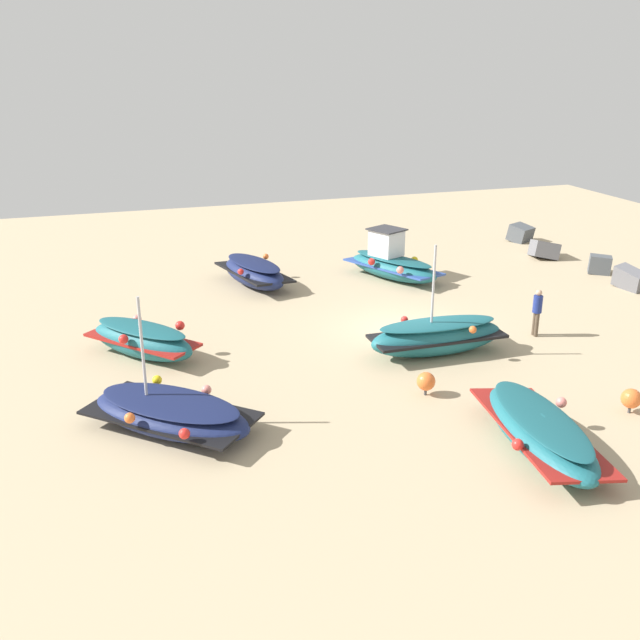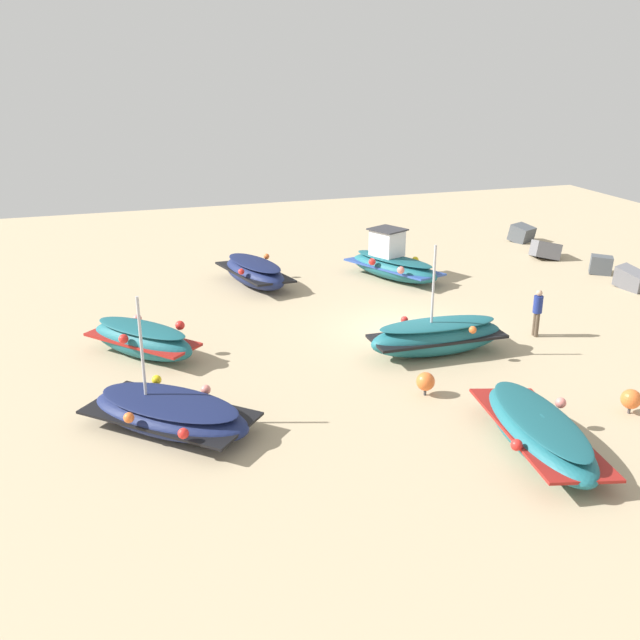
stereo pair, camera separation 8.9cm
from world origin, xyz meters
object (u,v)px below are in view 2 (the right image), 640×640
at_px(fishing_boat_1, 393,263).
at_px(mooring_buoy_1, 631,399).
at_px(fishing_boat_0, 539,431).
at_px(fishing_boat_5, 255,272).
at_px(fishing_boat_4, 142,339).
at_px(mooring_buoy_0, 425,382).
at_px(person_walking, 537,310).
at_px(fishing_boat_2, 170,413).
at_px(fishing_boat_3, 437,336).

bearing_deg(fishing_boat_1, mooring_buoy_1, 158.95).
height_order(fishing_boat_0, fishing_boat_5, fishing_boat_5).
xyz_separation_m(fishing_boat_4, mooring_buoy_1, (8.24, 12.41, -0.15)).
distance_m(fishing_boat_5, mooring_buoy_0, 12.24).
bearing_deg(person_walking, fishing_boat_1, -71.69).
xyz_separation_m(fishing_boat_2, mooring_buoy_1, (2.96, 12.16, -0.04)).
relative_size(fishing_boat_0, fishing_boat_3, 1.12).
height_order(fishing_boat_5, mooring_buoy_1, fishing_boat_5).
bearing_deg(mooring_buoy_1, fishing_boat_2, -103.67).
height_order(fishing_boat_2, mooring_buoy_0, fishing_boat_2).
bearing_deg(person_walking, fishing_boat_0, 61.28).
height_order(fishing_boat_1, fishing_boat_4, fishing_boat_1).
bearing_deg(mooring_buoy_1, mooring_buoy_0, -119.50).
bearing_deg(fishing_boat_4, mooring_buoy_1, 15.50).
xyz_separation_m(fishing_boat_0, mooring_buoy_1, (-0.88, 3.51, -0.07)).
bearing_deg(fishing_boat_4, fishing_boat_5, 100.31).
xyz_separation_m(fishing_boat_3, mooring_buoy_1, (5.46, 3.17, -0.20)).
bearing_deg(fishing_boat_1, mooring_buoy_0, 135.78).
height_order(fishing_boat_4, person_walking, person_walking).
bearing_deg(fishing_boat_3, fishing_boat_0, -92.85).
xyz_separation_m(fishing_boat_1, mooring_buoy_1, (13.92, 1.13, -0.26)).
distance_m(fishing_boat_5, mooring_buoy_1, 16.42).
xyz_separation_m(person_walking, mooring_buoy_1, (5.90, -0.88, -0.54)).
relative_size(fishing_boat_1, mooring_buoy_0, 7.02).
bearing_deg(fishing_boat_5, person_walking, 27.80).
distance_m(fishing_boat_3, fishing_boat_5, 10.13).
relative_size(fishing_boat_2, mooring_buoy_1, 6.74).
height_order(fishing_boat_3, fishing_boat_5, fishing_boat_3).
height_order(fishing_boat_3, mooring_buoy_0, fishing_boat_3).
relative_size(fishing_boat_1, fishing_boat_2, 1.04).
distance_m(fishing_boat_2, mooring_buoy_1, 12.51).
xyz_separation_m(fishing_boat_1, fishing_boat_5, (-0.85, -6.03, -0.10)).
distance_m(fishing_boat_2, fishing_boat_5, 12.83).
height_order(fishing_boat_2, fishing_boat_4, fishing_boat_2).
height_order(person_walking, mooring_buoy_1, person_walking).
bearing_deg(mooring_buoy_0, person_walking, 118.63).
xyz_separation_m(fishing_boat_2, person_walking, (-2.94, 13.04, 0.51)).
height_order(fishing_boat_1, mooring_buoy_0, fishing_boat_1).
height_order(fishing_boat_2, mooring_buoy_1, fishing_boat_2).
bearing_deg(fishing_boat_0, mooring_buoy_1, 111.99).
distance_m(fishing_boat_1, mooring_buoy_0, 11.78).
distance_m(fishing_boat_1, fishing_boat_4, 12.63).
bearing_deg(mooring_buoy_0, fishing_boat_0, 20.49).
relative_size(fishing_boat_0, mooring_buoy_0, 7.34).
distance_m(fishing_boat_2, mooring_buoy_0, 7.29).
bearing_deg(mooring_buoy_1, fishing_boat_3, -149.86).
xyz_separation_m(fishing_boat_5, person_walking, (8.88, 8.05, 0.39)).
bearing_deg(mooring_buoy_1, fishing_boat_0, -75.89).
relative_size(fishing_boat_1, fishing_boat_3, 1.07).
xyz_separation_m(fishing_boat_0, fishing_boat_3, (-6.34, 0.34, 0.12)).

